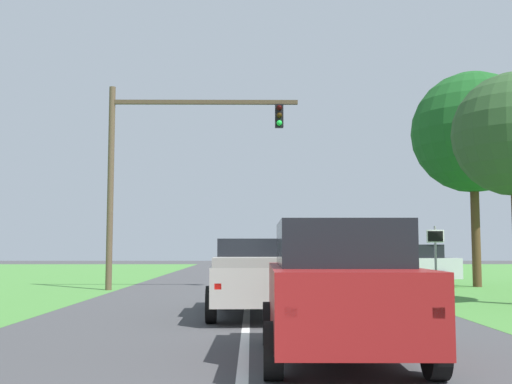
% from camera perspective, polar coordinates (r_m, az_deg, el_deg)
% --- Properties ---
extents(ground_plane, '(120.00, 120.00, 0.00)m').
position_cam_1_polar(ground_plane, '(14.58, -0.88, -11.50)').
color(ground_plane, '#424244').
extents(red_suv_near, '(2.30, 4.43, 2.02)m').
position_cam_1_polar(red_suv_near, '(9.38, 7.62, -8.61)').
color(red_suv_near, maroon).
rests_on(red_suv_near, ground_plane).
extents(pickup_truck_lead, '(2.25, 5.53, 1.83)m').
position_cam_1_polar(pickup_truck_lead, '(15.21, -0.23, -7.65)').
color(pickup_truck_lead, '#B7B2A8').
rests_on(pickup_truck_lead, ground_plane).
extents(traffic_light, '(7.37, 0.40, 7.88)m').
position_cam_1_polar(traffic_light, '(24.48, -8.82, 3.34)').
color(traffic_light, brown).
rests_on(traffic_light, ground_plane).
extents(keep_moving_sign, '(0.60, 0.09, 2.35)m').
position_cam_1_polar(keep_moving_sign, '(22.25, 16.10, -5.18)').
color(keep_moving_sign, gray).
rests_on(keep_moving_sign, ground_plane).
extents(oak_tree_right, '(5.08, 5.08, 8.99)m').
position_cam_1_polar(oak_tree_right, '(27.85, 19.20, 5.15)').
color(oak_tree_right, '#4C351E').
rests_on(oak_tree_right, ground_plane).
extents(crossing_suv_far, '(4.75, 2.21, 1.74)m').
position_cam_1_polar(crossing_suv_far, '(26.94, 13.09, -6.45)').
color(crossing_suv_far, silver).
rests_on(crossing_suv_far, ground_plane).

